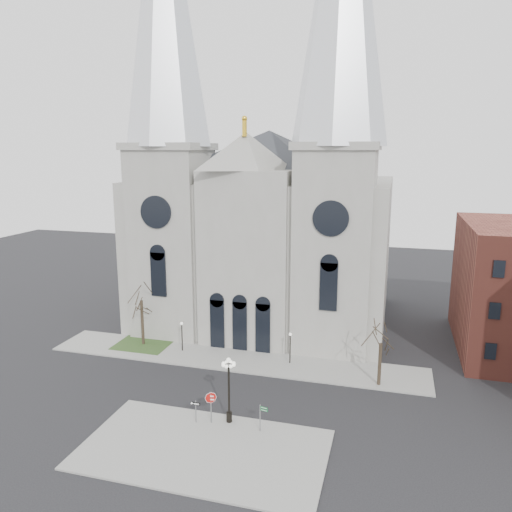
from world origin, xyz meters
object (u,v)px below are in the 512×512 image
(one_way_sign, at_px, (196,408))
(street_name_sign, at_px, (261,416))
(stop_sign, at_px, (211,401))
(globe_lamp, at_px, (229,382))

(one_way_sign, bearing_deg, street_name_sign, 4.04)
(stop_sign, xyz_separation_m, one_way_sign, (-1.19, -0.30, -0.59))
(globe_lamp, distance_m, one_way_sign, 3.43)
(one_way_sign, xyz_separation_m, street_name_sign, (5.37, 0.18, 0.02))
(stop_sign, height_order, globe_lamp, globe_lamp)
(stop_sign, bearing_deg, globe_lamp, 11.27)
(stop_sign, distance_m, one_way_sign, 1.36)
(one_way_sign, bearing_deg, stop_sign, 16.51)
(globe_lamp, height_order, street_name_sign, globe_lamp)
(globe_lamp, relative_size, one_way_sign, 2.94)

